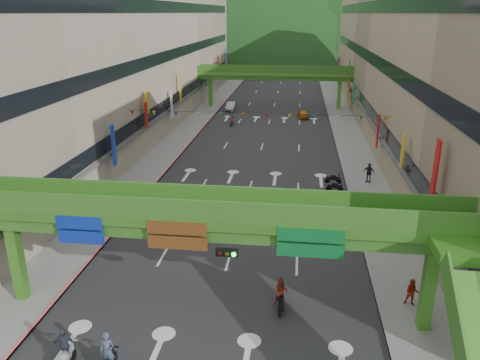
{
  "coord_description": "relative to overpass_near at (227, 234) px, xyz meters",
  "views": [
    {
      "loc": [
        4.11,
        -15.22,
        15.51
      ],
      "look_at": [
        0.0,
        18.0,
        3.5
      ],
      "focal_mm": 35.0,
      "sensor_mm": 36.0,
      "label": 1
    }
  ],
  "objects": [
    {
      "name": "scooter_rider_far",
      "position": [
        -6.23,
        45.55,
        -4.1
      ],
      "size": [
        0.93,
        1.6,
        2.16
      ],
      "color": "maroon",
      "rests_on": "ground"
    },
    {
      "name": "hill_right",
      "position": [
        24.07,
        174.62,
        -5.21
      ],
      "size": [
        208.0,
        176.0,
        128.0
      ],
      "primitive_type": "ellipsoid",
      "color": "#1C4419",
      "rests_on": "ground"
    },
    {
      "name": "scooter_rider_near",
      "position": [
        -4.81,
        -4.38,
        -4.17
      ],
      "size": [
        0.68,
        1.6,
        2.19
      ],
      "color": "black",
      "rests_on": "ground"
    },
    {
      "name": "overpass_near",
      "position": [
        0.0,
        0.0,
        0.0
      ],
      "size": [
        28.0,
        12.27,
        7.1
      ],
      "color": "#4C9E2D",
      "rests_on": "ground"
    },
    {
      "name": "curb_right",
      "position": [
        8.17,
        44.62,
        -5.12
      ],
      "size": [
        0.2,
        140.0,
        0.18
      ],
      "primitive_type": "cube",
      "color": "gray",
      "rests_on": "ground"
    },
    {
      "name": "sidewalk_left",
      "position": [
        -11.93,
        44.62,
        -5.13
      ],
      "size": [
        4.0,
        140.0,
        0.15
      ],
      "primitive_type": "cube",
      "color": "gray",
      "rests_on": "ground"
    },
    {
      "name": "scooter_rider_mid",
      "position": [
        2.72,
        1.4,
        -4.18
      ],
      "size": [
        0.83,
        1.6,
        2.0
      ],
      "color": "black",
      "rests_on": "ground"
    },
    {
      "name": "pedestrian_dark",
      "position": [
        10.22,
        22.87,
        -4.26
      ],
      "size": [
        1.19,
        0.92,
        1.88
      ],
      "primitive_type": "imported",
      "rotation": [
        0.0,
        0.0,
        -0.48
      ],
      "color": "black",
      "rests_on": "ground"
    },
    {
      "name": "car_silver",
      "position": [
        -7.93,
        56.8,
        -4.52
      ],
      "size": [
        1.5,
        4.16,
        1.36
      ],
      "primitive_type": "imported",
      "rotation": [
        0.0,
        0.0,
        0.01
      ],
      "color": "#9F9FA6",
      "rests_on": "ground"
    },
    {
      "name": "pedestrian_red",
      "position": [
        9.9,
        2.62,
        -4.43
      ],
      "size": [
        0.86,
        0.73,
        1.55
      ],
      "primitive_type": "imported",
      "rotation": [
        0.0,
        0.0,
        -0.2
      ],
      "color": "#98270E",
      "rests_on": "ground"
    },
    {
      "name": "curb_left",
      "position": [
        -10.03,
        44.62,
        -5.12
      ],
      "size": [
        0.2,
        140.0,
        0.18
      ],
      "primitive_type": "cube",
      "color": "#CC5959",
      "rests_on": "ground"
    },
    {
      "name": "pedestrian_blue",
      "position": [
        8.87,
        12.57,
        -4.33
      ],
      "size": [
        0.83,
        0.54,
        1.76
      ],
      "primitive_type": "imported",
      "rotation": [
        0.0,
        0.0,
        3.13
      ],
      "color": "#3A3E5D",
      "rests_on": "ground"
    },
    {
      "name": "scooter_rider_left",
      "position": [
        -6.96,
        -4.19,
        -4.17
      ],
      "size": [
        1.06,
        1.59,
        2.06
      ],
      "color": "#9D9DA5",
      "rests_on": "ground"
    },
    {
      "name": "road_slab",
      "position": [
        -0.93,
        44.62,
        -5.2
      ],
      "size": [
        18.0,
        140.0,
        0.02
      ],
      "primitive_type": "cube",
      "color": "#28282B",
      "rests_on": "ground"
    },
    {
      "name": "sidewalk_right",
      "position": [
        10.07,
        44.62,
        -5.13
      ],
      "size": [
        4.0,
        140.0,
        0.15
      ],
      "primitive_type": "cube",
      "color": "gray",
      "rests_on": "ground"
    },
    {
      "name": "parked_scooter_row",
      "position": [
        6.87,
        18.05,
        -4.68
      ],
      "size": [
        1.6,
        9.35,
        1.08
      ],
      "color": "black",
      "rests_on": "ground"
    },
    {
      "name": "bunting_string",
      "position": [
        -0.93,
        24.62,
        0.75
      ],
      "size": [
        26.0,
        0.36,
        0.47
      ],
      "color": "black",
      "rests_on": "ground"
    },
    {
      "name": "overpass_far",
      "position": [
        -0.93,
        59.62,
        0.2
      ],
      "size": [
        28.0,
        2.2,
        7.1
      ],
      "color": "#4C9E2D",
      "rests_on": "ground"
    },
    {
      "name": "hill_left",
      "position": [
        -15.93,
        154.62,
        -5.21
      ],
      "size": [
        168.0,
        140.0,
        112.0
      ],
      "primitive_type": "ellipsoid",
      "color": "#1C4419",
      "rests_on": "ground"
    },
    {
      "name": "car_yellow",
      "position": [
        4.1,
        51.84,
        -4.58
      ],
      "size": [
        1.79,
        3.78,
        1.25
      ],
      "primitive_type": "imported",
      "rotation": [
        0.0,
        0.0,
        0.09
      ],
      "color": "orange",
      "rests_on": "ground"
    },
    {
      "name": "building_row_left",
      "position": [
        -19.86,
        44.62,
        4.25
      ],
      "size": [
        12.8,
        95.0,
        19.0
      ],
      "color": "#9E937F",
      "rests_on": "ground"
    },
    {
      "name": "building_row_right",
      "position": [
        18.0,
        44.62,
        4.25
      ],
      "size": [
        12.8,
        95.0,
        19.0
      ],
      "color": "gray",
      "rests_on": "ground"
    }
  ]
}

